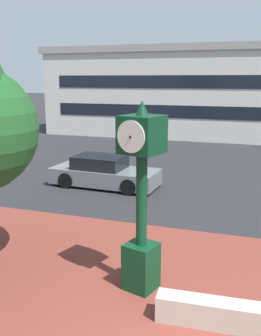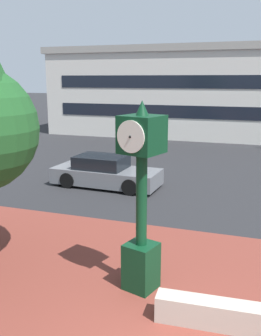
% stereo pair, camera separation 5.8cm
% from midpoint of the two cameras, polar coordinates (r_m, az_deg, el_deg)
% --- Properties ---
extents(planter_wall, '(3.22, 0.59, 0.50)m').
position_cam_midpoint_polar(planter_wall, '(7.56, 16.94, -20.70)').
color(planter_wall, '#ADA393').
rests_on(planter_wall, ground).
extents(street_clock, '(0.92, 0.94, 4.00)m').
position_cam_midpoint_polar(street_clock, '(7.79, 1.87, -4.39)').
color(street_clock, '#0C381E').
rests_on(street_clock, ground).
extents(car_street_near, '(4.53, 2.01, 1.28)m').
position_cam_midpoint_polar(car_street_near, '(15.93, -3.70, -0.71)').
color(car_street_near, slate).
rests_on(car_street_near, ground).
extents(civic_building, '(28.58, 14.78, 6.75)m').
position_cam_midpoint_polar(civic_building, '(34.30, 15.49, 11.06)').
color(civic_building, beige).
rests_on(civic_building, ground).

